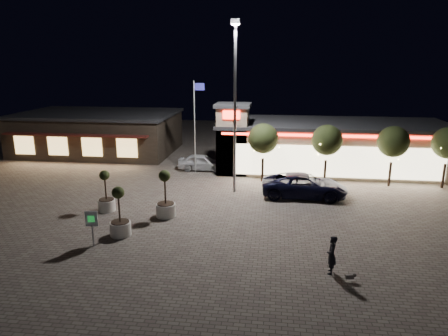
# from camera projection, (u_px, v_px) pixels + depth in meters

# --- Properties ---
(ground) EXTENTS (90.00, 90.00, 0.00)m
(ground) POSITION_uv_depth(u_px,v_px,m) (185.00, 234.00, 22.85)
(ground) COLOR #6E6459
(ground) RESTS_ON ground
(retail_building) EXTENTS (20.40, 8.40, 6.10)m
(retail_building) POSITION_uv_depth(u_px,v_px,m) (325.00, 145.00, 36.26)
(retail_building) COLOR tan
(retail_building) RESTS_ON ground
(restaurant_building) EXTENTS (16.40, 11.00, 4.30)m
(restaurant_building) POSITION_uv_depth(u_px,v_px,m) (99.00, 132.00, 43.17)
(restaurant_building) COLOR #382D23
(restaurant_building) RESTS_ON ground
(floodlight_pole) EXTENTS (0.60, 0.40, 12.38)m
(floodlight_pole) POSITION_uv_depth(u_px,v_px,m) (235.00, 98.00, 28.46)
(floodlight_pole) COLOR gray
(floodlight_pole) RESTS_ON ground
(flagpole) EXTENTS (0.95, 0.10, 8.00)m
(flagpole) POSITION_uv_depth(u_px,v_px,m) (196.00, 119.00, 34.32)
(flagpole) COLOR white
(flagpole) RESTS_ON ground
(string_tree_a) EXTENTS (2.42, 2.42, 4.79)m
(string_tree_a) POSITION_uv_depth(u_px,v_px,m) (263.00, 139.00, 31.98)
(string_tree_a) COLOR #332319
(string_tree_a) RESTS_ON ground
(string_tree_b) EXTENTS (2.42, 2.42, 4.79)m
(string_tree_b) POSITION_uv_depth(u_px,v_px,m) (327.00, 140.00, 31.36)
(string_tree_b) COLOR #332319
(string_tree_b) RESTS_ON ground
(string_tree_c) EXTENTS (2.42, 2.42, 4.79)m
(string_tree_c) POSITION_uv_depth(u_px,v_px,m) (393.00, 142.00, 30.74)
(string_tree_c) COLOR #332319
(string_tree_c) RESTS_ON ground
(string_tree_d) EXTENTS (2.42, 2.42, 4.79)m
(string_tree_d) POSITION_uv_depth(u_px,v_px,m) (448.00, 143.00, 30.24)
(string_tree_d) COLOR #332319
(string_tree_d) RESTS_ON ground
(pickup_truck) EXTENTS (6.17, 2.91, 1.70)m
(pickup_truck) POSITION_uv_depth(u_px,v_px,m) (304.00, 186.00, 28.91)
(pickup_truck) COLOR black
(pickup_truck) RESTS_ON ground
(white_sedan) EXTENTS (4.31, 1.74, 1.47)m
(white_sedan) POSITION_uv_depth(u_px,v_px,m) (202.00, 162.00, 36.09)
(white_sedan) COLOR silver
(white_sedan) RESTS_ON ground
(pedestrian) EXTENTS (0.53, 0.73, 1.84)m
(pedestrian) POSITION_uv_depth(u_px,v_px,m) (332.00, 255.00, 18.38)
(pedestrian) COLOR black
(pedestrian) RESTS_ON ground
(dog) EXTENTS (0.49, 0.22, 0.26)m
(dog) POSITION_uv_depth(u_px,v_px,m) (351.00, 276.00, 17.84)
(dog) COLOR #59514C
(dog) RESTS_ON ground
(planter_left) EXTENTS (1.13, 1.13, 2.77)m
(planter_left) POSITION_uv_depth(u_px,v_px,m) (106.00, 198.00, 26.20)
(planter_left) COLOR silver
(planter_left) RESTS_ON ground
(planter_mid) EXTENTS (1.18, 1.18, 2.89)m
(planter_mid) POSITION_uv_depth(u_px,v_px,m) (120.00, 220.00, 22.46)
(planter_mid) COLOR silver
(planter_mid) RESTS_ON ground
(planter_right) EXTENTS (1.24, 1.24, 3.06)m
(planter_right) POSITION_uv_depth(u_px,v_px,m) (166.00, 202.00, 25.20)
(planter_right) COLOR silver
(planter_right) RESTS_ON ground
(valet_sign) EXTENTS (0.65, 0.16, 1.98)m
(valet_sign) POSITION_uv_depth(u_px,v_px,m) (92.00, 222.00, 20.99)
(valet_sign) COLOR gray
(valet_sign) RESTS_ON ground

